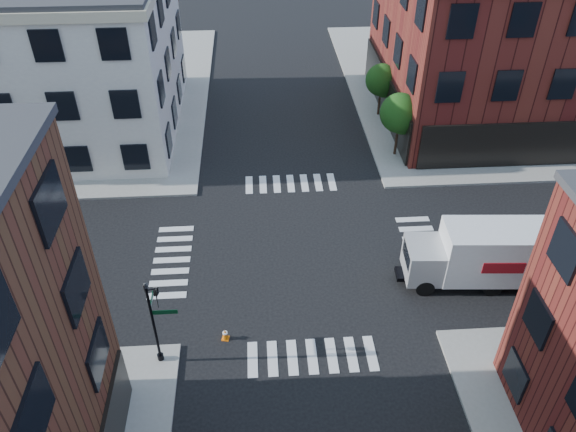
{
  "coord_description": "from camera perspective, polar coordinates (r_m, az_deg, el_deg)",
  "views": [
    {
      "loc": [
        -2.17,
        -23.21,
        20.56
      ],
      "look_at": [
        -0.61,
        0.29,
        2.5
      ],
      "focal_mm": 35.0,
      "sensor_mm": 36.0,
      "label": 1
    }
  ],
  "objects": [
    {
      "name": "ground",
      "position": [
        31.08,
        1.17,
        -3.94
      ],
      "size": [
        120.0,
        120.0,
        0.0
      ],
      "primitive_type": "plane",
      "color": "black",
      "rests_on": "ground"
    },
    {
      "name": "box_truck",
      "position": [
        30.01,
        19.16,
        -3.75
      ],
      "size": [
        7.7,
        2.76,
        3.43
      ],
      "rotation": [
        0.0,
        0.0,
        -0.06
      ],
      "color": "silver",
      "rests_on": "ground"
    },
    {
      "name": "traffic_cone",
      "position": [
        26.84,
        -6.4,
        -11.86
      ],
      "size": [
        0.4,
        0.4,
        0.62
      ],
      "rotation": [
        0.0,
        0.0,
        -0.21
      ],
      "color": "orange",
      "rests_on": "ground"
    },
    {
      "name": "tree_near",
      "position": [
        38.71,
        11.37,
        10.02
      ],
      "size": [
        2.69,
        2.69,
        4.49
      ],
      "color": "black",
      "rests_on": "ground"
    },
    {
      "name": "sidewalk_nw",
      "position": [
        52.24,
        -25.03,
        10.85
      ],
      "size": [
        30.0,
        30.0,
        0.15
      ],
      "primitive_type": "cube",
      "color": "gray",
      "rests_on": "ground"
    },
    {
      "name": "building_nw",
      "position": [
        45.25,
        -26.24,
        14.31
      ],
      "size": [
        22.0,
        16.0,
        11.0
      ],
      "primitive_type": "cube",
      "color": "silver",
      "rests_on": "ground"
    },
    {
      "name": "sidewalk_ne",
      "position": [
        53.95,
        22.54,
        12.33
      ],
      "size": [
        30.0,
        30.0,
        0.15
      ],
      "primitive_type": "cube",
      "color": "gray",
      "rests_on": "ground"
    },
    {
      "name": "building_ne",
      "position": [
        47.57,
        25.99,
        16.07
      ],
      "size": [
        25.0,
        16.0,
        12.0
      ],
      "primitive_type": "cube",
      "color": "#4C1413",
      "rests_on": "ground"
    },
    {
      "name": "tree_far",
      "position": [
        44.08,
        9.56,
        13.31
      ],
      "size": [
        2.43,
        2.43,
        4.07
      ],
      "color": "black",
      "rests_on": "ground"
    },
    {
      "name": "signal_pole",
      "position": [
        24.64,
        -13.42,
        -9.79
      ],
      "size": [
        1.29,
        1.24,
        4.6
      ],
      "color": "black",
      "rests_on": "ground"
    }
  ]
}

